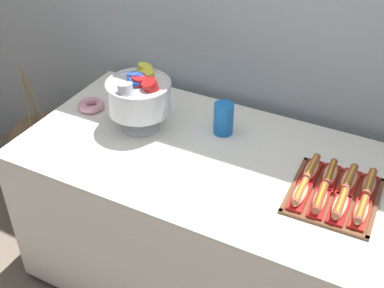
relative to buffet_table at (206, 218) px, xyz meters
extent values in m
plane|color=#7A6B5B|center=(0.00, 0.00, -0.42)|extent=(10.00, 10.00, 0.00)
cube|color=#9EA8B2|center=(0.00, 0.54, 0.88)|extent=(6.00, 0.10, 2.60)
cube|color=white|center=(0.00, 0.00, 0.00)|extent=(1.64, 0.87, 0.76)
cylinder|color=black|center=(-0.70, -0.31, -0.40)|extent=(0.05, 0.05, 0.04)
cylinder|color=black|center=(-0.70, 0.31, -0.40)|extent=(0.05, 0.05, 0.04)
cylinder|color=black|center=(0.70, 0.31, -0.40)|extent=(0.05, 0.05, 0.04)
cylinder|color=brown|center=(-1.16, 0.18, -0.18)|extent=(0.32, 0.32, 0.47)
torus|color=brown|center=(-1.16, 0.18, -0.37)|extent=(0.43, 0.43, 0.09)
torus|color=brown|center=(-1.16, 0.18, -0.28)|extent=(0.46, 0.46, 0.09)
torus|color=brown|center=(-1.16, 0.18, -0.18)|extent=(0.43, 0.43, 0.09)
torus|color=brown|center=(-1.16, 0.18, -0.09)|extent=(0.41, 0.41, 0.09)
torus|color=brown|center=(-1.16, 0.18, 0.01)|extent=(0.38, 0.38, 0.09)
cylinder|color=#937F56|center=(-1.11, 0.15, 0.23)|extent=(0.04, 0.06, 0.35)
cylinder|color=#937F56|center=(-1.21, 0.19, 0.24)|extent=(0.03, 0.04, 0.37)
cylinder|color=#937F56|center=(-1.17, 0.13, 0.24)|extent=(0.02, 0.01, 0.36)
cube|color=brown|center=(0.55, -0.03, 0.38)|extent=(0.34, 0.37, 0.01)
cube|color=brown|center=(0.55, -0.20, 0.39)|extent=(0.33, 0.03, 0.01)
cube|color=brown|center=(0.54, 0.15, 0.39)|extent=(0.33, 0.03, 0.01)
cube|color=brown|center=(0.39, -0.03, 0.39)|extent=(0.03, 0.36, 0.01)
cube|color=brown|center=(0.71, -0.02, 0.39)|extent=(0.03, 0.36, 0.01)
cube|color=red|center=(0.44, -0.11, 0.40)|extent=(0.06, 0.17, 0.02)
ellipsoid|color=beige|center=(0.44, -0.11, 0.42)|extent=(0.05, 0.15, 0.04)
cylinder|color=#A8563D|center=(0.44, -0.11, 0.43)|extent=(0.03, 0.15, 0.03)
cylinder|color=yellow|center=(0.44, -0.11, 0.45)|extent=(0.01, 0.13, 0.01)
cube|color=red|center=(0.51, -0.11, 0.40)|extent=(0.07, 0.17, 0.02)
ellipsoid|color=#E0BC7F|center=(0.51, -0.11, 0.42)|extent=(0.06, 0.16, 0.04)
cylinder|color=brown|center=(0.51, -0.11, 0.43)|extent=(0.04, 0.16, 0.03)
cylinder|color=yellow|center=(0.51, -0.11, 0.44)|extent=(0.02, 0.14, 0.01)
cube|color=#B21414|center=(0.59, -0.11, 0.40)|extent=(0.07, 0.18, 0.02)
ellipsoid|color=beige|center=(0.59, -0.11, 0.42)|extent=(0.05, 0.16, 0.04)
cylinder|color=#9E4C38|center=(0.59, -0.11, 0.43)|extent=(0.03, 0.16, 0.03)
cylinder|color=yellow|center=(0.59, -0.11, 0.45)|extent=(0.01, 0.13, 0.01)
cube|color=red|center=(0.66, -0.10, 0.40)|extent=(0.06, 0.16, 0.02)
ellipsoid|color=#E0BC7F|center=(0.66, -0.10, 0.42)|extent=(0.05, 0.14, 0.04)
cylinder|color=#9E4C38|center=(0.66, -0.10, 0.43)|extent=(0.03, 0.14, 0.03)
cylinder|color=yellow|center=(0.66, -0.10, 0.45)|extent=(0.01, 0.12, 0.01)
cube|color=#B21414|center=(0.44, 0.05, 0.40)|extent=(0.06, 0.17, 0.02)
ellipsoid|color=#E0BC7F|center=(0.44, 0.05, 0.42)|extent=(0.05, 0.16, 0.04)
cylinder|color=#A8563D|center=(0.44, 0.05, 0.43)|extent=(0.03, 0.16, 0.03)
cylinder|color=yellow|center=(0.44, 0.05, 0.44)|extent=(0.01, 0.13, 0.01)
cube|color=#B21414|center=(0.51, 0.06, 0.40)|extent=(0.07, 0.18, 0.02)
ellipsoid|color=#E0BC7F|center=(0.51, 0.06, 0.42)|extent=(0.06, 0.16, 0.04)
cylinder|color=brown|center=(0.51, 0.06, 0.43)|extent=(0.04, 0.15, 0.03)
cylinder|color=yellow|center=(0.51, 0.06, 0.44)|extent=(0.02, 0.13, 0.01)
cube|color=red|center=(0.59, 0.06, 0.40)|extent=(0.07, 0.18, 0.02)
ellipsoid|color=beige|center=(0.59, 0.06, 0.42)|extent=(0.05, 0.17, 0.04)
cylinder|color=#A8563D|center=(0.59, 0.06, 0.43)|extent=(0.03, 0.16, 0.03)
cylinder|color=yellow|center=(0.59, 0.06, 0.44)|extent=(0.01, 0.13, 0.01)
cube|color=#B21414|center=(0.66, 0.06, 0.40)|extent=(0.06, 0.17, 0.02)
ellipsoid|color=tan|center=(0.66, 0.06, 0.42)|extent=(0.05, 0.16, 0.04)
cylinder|color=#A8563D|center=(0.66, 0.06, 0.43)|extent=(0.04, 0.16, 0.03)
cylinder|color=yellow|center=(0.66, 0.06, 0.45)|extent=(0.01, 0.13, 0.01)
cylinder|color=silver|center=(-0.36, 0.04, 0.39)|extent=(0.17, 0.17, 0.02)
cone|color=silver|center=(-0.36, 0.04, 0.44)|extent=(0.06, 0.06, 0.08)
cylinder|color=silver|center=(-0.36, 0.04, 0.54)|extent=(0.28, 0.28, 0.13)
torus|color=silver|center=(-0.36, 0.04, 0.61)|extent=(0.29, 0.29, 0.02)
cylinder|color=red|center=(-0.28, 0.03, 0.59)|extent=(0.08, 0.10, 0.14)
cylinder|color=yellow|center=(-0.34, 0.09, 0.59)|extent=(0.09, 0.10, 0.14)
cylinder|color=yellow|center=(-0.40, 0.13, 0.59)|extent=(0.09, 0.09, 0.14)
cylinder|color=#1E47B2|center=(-0.37, 0.05, 0.59)|extent=(0.11, 0.12, 0.15)
cylinder|color=#1E47B2|center=(-0.38, 0.04, 0.59)|extent=(0.08, 0.09, 0.14)
cylinder|color=#B7BCC6|center=(-0.36, -0.06, 0.59)|extent=(0.09, 0.09, 0.14)
cylinder|color=red|center=(-0.36, 0.04, 0.59)|extent=(0.11, 0.10, 0.13)
cylinder|color=blue|center=(-0.01, 0.18, 0.43)|extent=(0.09, 0.09, 0.11)
cylinder|color=blue|center=(-0.01, 0.18, 0.45)|extent=(0.09, 0.09, 0.11)
cylinder|color=blue|center=(-0.01, 0.18, 0.47)|extent=(0.09, 0.09, 0.11)
torus|color=pink|center=(-0.67, 0.07, 0.40)|extent=(0.13, 0.13, 0.04)
camera|label=1|loc=(0.74, -1.56, 1.68)|focal=47.09mm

